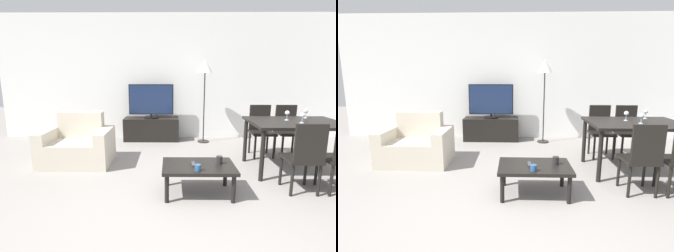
% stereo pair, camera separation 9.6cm
% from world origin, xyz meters
% --- Properties ---
extents(ground_plane, '(18.00, 18.00, 0.00)m').
position_xyz_m(ground_plane, '(0.00, 0.00, 0.00)').
color(ground_plane, gray).
extents(wall_back, '(7.61, 0.06, 2.70)m').
position_xyz_m(wall_back, '(0.00, 3.81, 1.35)').
color(wall_back, white).
rests_on(wall_back, ground_plane).
extents(armchair, '(1.10, 0.76, 0.81)m').
position_xyz_m(armchair, '(-1.53, 2.02, 0.28)').
color(armchair, beige).
rests_on(armchair, ground_plane).
extents(tv_stand, '(1.18, 0.44, 0.49)m').
position_xyz_m(tv_stand, '(-0.44, 3.52, 0.25)').
color(tv_stand, black).
rests_on(tv_stand, ground_plane).
extents(tv, '(0.95, 0.32, 0.72)m').
position_xyz_m(tv, '(-0.44, 3.52, 0.85)').
color(tv, black).
rests_on(tv, tv_stand).
extents(coffee_table, '(0.87, 0.57, 0.37)m').
position_xyz_m(coffee_table, '(0.32, 0.93, 0.32)').
color(coffee_table, black).
rests_on(coffee_table, ground_plane).
extents(dining_table, '(1.33, 0.94, 0.76)m').
position_xyz_m(dining_table, '(1.82, 1.73, 0.67)').
color(dining_table, black).
rests_on(dining_table, ground_plane).
extents(dining_chair_near, '(0.40, 0.40, 0.89)m').
position_xyz_m(dining_chair_near, '(1.59, 0.95, 0.49)').
color(dining_chair_near, black).
rests_on(dining_chair_near, ground_plane).
extents(dining_chair_far, '(0.40, 0.40, 0.89)m').
position_xyz_m(dining_chair_far, '(2.06, 2.51, 0.49)').
color(dining_chair_far, black).
rests_on(dining_chair_far, ground_plane).
extents(dining_chair_far_left, '(0.40, 0.40, 0.89)m').
position_xyz_m(dining_chair_far_left, '(1.59, 2.51, 0.49)').
color(dining_chair_far_left, black).
rests_on(dining_chair_far_left, ground_plane).
extents(floor_lamp, '(0.30, 0.30, 1.73)m').
position_xyz_m(floor_lamp, '(0.68, 3.37, 1.49)').
color(floor_lamp, black).
rests_on(floor_lamp, ground_plane).
extents(remote_primary, '(0.04, 0.15, 0.02)m').
position_xyz_m(remote_primary, '(0.25, 0.93, 0.38)').
color(remote_primary, '#38383D').
rests_on(remote_primary, coffee_table).
extents(cup_white_near, '(0.07, 0.07, 0.07)m').
position_xyz_m(cup_white_near, '(0.29, 0.73, 0.41)').
color(cup_white_near, navy).
rests_on(cup_white_near, coffee_table).
extents(cup_colored_far, '(0.08, 0.08, 0.10)m').
position_xyz_m(cup_colored_far, '(0.57, 0.96, 0.42)').
color(cup_colored_far, black).
rests_on(cup_colored_far, coffee_table).
extents(wine_glass_left, '(0.07, 0.07, 0.15)m').
position_xyz_m(wine_glass_left, '(1.73, 1.82, 0.86)').
color(wine_glass_left, silver).
rests_on(wine_glass_left, dining_table).
extents(wine_glass_center, '(0.07, 0.07, 0.15)m').
position_xyz_m(wine_glass_center, '(1.84, 1.60, 0.86)').
color(wine_glass_center, silver).
rests_on(wine_glass_center, dining_table).
extents(wine_glass_right, '(0.07, 0.07, 0.15)m').
position_xyz_m(wine_glass_right, '(2.10, 2.01, 0.86)').
color(wine_glass_right, silver).
rests_on(wine_glass_right, dining_table).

